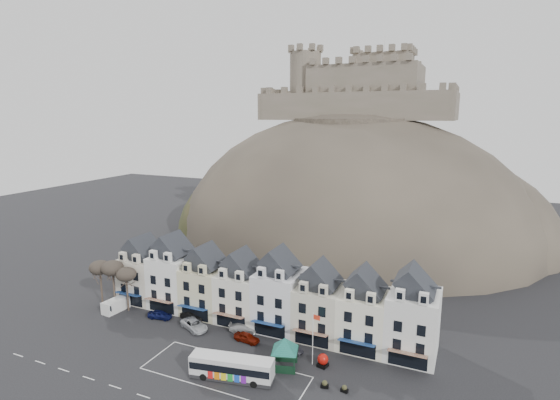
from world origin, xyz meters
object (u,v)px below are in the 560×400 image
(flagpole, at_px, (313,335))
(car_black, at_px, (192,316))
(car_white, at_px, (243,328))
(car_charcoal, at_px, (291,348))
(bus, at_px, (232,367))
(car_navy, at_px, (160,315))
(car_silver, at_px, (194,325))
(car_maroon, at_px, (247,337))
(red_buoy, at_px, (323,360))
(white_van, at_px, (116,305))
(bus_shelter, at_px, (285,345))

(flagpole, distance_m, car_black, 23.41)
(car_black, relative_size, car_white, 0.92)
(car_white, height_order, car_charcoal, car_white)
(bus, relative_size, car_charcoal, 2.99)
(flagpole, relative_size, car_navy, 1.85)
(bus, bearing_deg, car_silver, 132.57)
(flagpole, bearing_deg, car_charcoal, 156.54)
(car_black, relative_size, car_maroon, 1.02)
(bus, xyz_separation_m, red_buoy, (9.80, 7.38, -0.75))
(car_silver, bearing_deg, car_navy, 108.75)
(car_navy, distance_m, car_silver, 7.42)
(bus, height_order, white_van, bus)
(car_navy, height_order, car_white, car_navy)
(car_maroon, height_order, car_charcoal, car_maroon)
(bus, relative_size, white_van, 2.32)
(bus_shelter, distance_m, car_black, 20.78)
(bus_shelter, bearing_deg, car_black, 145.23)
(car_silver, bearing_deg, bus_shelter, -78.45)
(car_charcoal, bearing_deg, white_van, 107.36)
(bus_shelter, relative_size, white_van, 1.37)
(bus_shelter, relative_size, car_charcoal, 1.77)
(white_van, relative_size, car_charcoal, 1.29)
(car_black, height_order, car_maroon, car_maroon)
(car_navy, relative_size, car_charcoal, 1.10)
(bus, xyz_separation_m, car_charcoal, (4.44, 9.04, -1.08))
(car_navy, distance_m, car_maroon, 16.82)
(flagpole, xyz_separation_m, car_silver, (-20.55, 1.74, -3.58))
(car_maroon, bearing_deg, bus_shelter, -109.97)
(car_maroon, xyz_separation_m, car_charcoal, (7.15, 0.00, -0.08))
(red_buoy, xyz_separation_m, car_white, (-14.41, 4.12, -0.29))
(bus, xyz_separation_m, car_navy, (-19.51, 9.80, -1.00))
(bus_shelter, relative_size, car_silver, 1.25)
(car_black, bearing_deg, car_maroon, -95.71)
(bus, xyz_separation_m, car_silver, (-12.13, 9.05, -0.95))
(bus, bearing_deg, red_buoy, 26.29)
(car_black, bearing_deg, flagpole, -94.09)
(bus, height_order, flagpole, flagpole)
(bus, height_order, car_charcoal, bus)
(bus, distance_m, flagpole, 11.46)
(white_van, distance_m, car_maroon, 25.69)
(bus_shelter, distance_m, white_van, 33.94)
(car_maroon, relative_size, car_charcoal, 1.09)
(car_black, bearing_deg, bus_shelter, -101.95)
(car_white, bearing_deg, flagpole, -122.70)
(car_silver, bearing_deg, car_maroon, -65.52)
(bus, bearing_deg, car_navy, 142.62)
(bus, bearing_deg, bus_shelter, 33.21)
(bus, relative_size, car_white, 2.47)
(bus, distance_m, car_black, 18.41)
(bus_shelter, height_order, car_black, bus_shelter)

